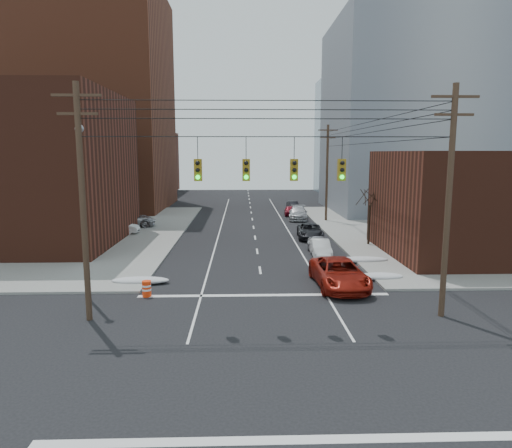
{
  "coord_description": "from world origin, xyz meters",
  "views": [
    {
      "loc": [
        -1.18,
        -18.01,
        7.88
      ],
      "look_at": [
        -0.24,
        13.14,
        3.0
      ],
      "focal_mm": 32.0,
      "sensor_mm": 36.0,
      "label": 1
    }
  ],
  "objects": [
    {
      "name": "bare_tree",
      "position": [
        9.59,
        20.0,
        2.32
      ],
      "size": [
        2.09,
        2.2,
        4.93
      ],
      "color": "black",
      "rests_on": "ground"
    },
    {
      "name": "parked_car_a",
      "position": [
        4.89,
        17.04,
        0.67
      ],
      "size": [
        1.59,
        3.95,
        1.35
      ],
      "primitive_type": "imported",
      "rotation": [
        0.0,
        0.0,
        0.0
      ],
      "color": "#A6A6AA",
      "rests_on": "ground"
    },
    {
      "name": "lot_car_d",
      "position": [
        -19.14,
        26.26,
        0.77
      ],
      "size": [
        3.93,
        2.57,
        1.24
      ],
      "primitive_type": "imported",
      "rotation": [
        0.0,
        0.0,
        1.9
      ],
      "color": "#B3B2B7",
      "rests_on": "sidewalk_nw"
    },
    {
      "name": "utility_pole_far",
      "position": [
        8.5,
        34.0,
        5.78
      ],
      "size": [
        2.2,
        0.28,
        11.0
      ],
      "color": "#473323",
      "rests_on": "ground"
    },
    {
      "name": "utility_pole_right",
      "position": [
        8.5,
        3.0,
        5.78
      ],
      "size": [
        2.2,
        0.28,
        11.0
      ],
      "color": "#473323",
      "rests_on": "ground"
    },
    {
      "name": "building_glass",
      "position": [
        24.0,
        70.0,
        11.0
      ],
      "size": [
        20.0,
        18.0,
        22.0
      ],
      "primitive_type": "cube",
      "color": "gray",
      "rests_on": "ground"
    },
    {
      "name": "lot_car_c",
      "position": [
        -19.77,
        19.42,
        0.79
      ],
      "size": [
        4.7,
        2.7,
        1.28
      ],
      "primitive_type": "imported",
      "rotation": [
        0.0,
        0.0,
        1.35
      ],
      "color": "black",
      "rests_on": "sidewalk_nw"
    },
    {
      "name": "parked_car_b",
      "position": [
        4.8,
        16.05,
        0.64
      ],
      "size": [
        1.47,
        3.9,
        1.27
      ],
      "primitive_type": "imported",
      "rotation": [
        0.0,
        0.0,
        -0.03
      ],
      "color": "silver",
      "rests_on": "ground"
    },
    {
      "name": "street_light",
      "position": [
        -9.5,
        6.0,
        5.54
      ],
      "size": [
        0.44,
        0.44,
        9.32
      ],
      "color": "gray",
      "rests_on": "ground"
    },
    {
      "name": "building_storefront",
      "position": [
        18.0,
        16.0,
        4.0
      ],
      "size": [
        16.0,
        12.0,
        8.0
      ],
      "primitive_type": "cube",
      "color": "#502418",
      "rests_on": "ground"
    },
    {
      "name": "parked_car_c",
      "position": [
        5.09,
        23.53,
        0.68
      ],
      "size": [
        2.6,
        5.05,
        1.36
      ],
      "primitive_type": "imported",
      "rotation": [
        0.0,
        0.0,
        -0.07
      ],
      "color": "black",
      "rests_on": "ground"
    },
    {
      "name": "parked_car_f",
      "position": [
        5.85,
        44.63,
        0.61
      ],
      "size": [
        1.6,
        3.8,
        1.22
      ],
      "primitive_type": "imported",
      "rotation": [
        0.0,
        0.0,
        0.08
      ],
      "color": "black",
      "rests_on": "ground"
    },
    {
      "name": "snow_ne",
      "position": [
        7.4,
        9.5,
        0.21
      ],
      "size": [
        3.0,
        1.08,
        0.42
      ],
      "primitive_type": "ellipsoid",
      "color": "silver",
      "rests_on": "ground"
    },
    {
      "name": "building_brick_near",
      "position": [
        -22.0,
        22.0,
        6.5
      ],
      "size": [
        20.0,
        16.0,
        13.0
      ],
      "primitive_type": "cube",
      "color": "#502418",
      "rests_on": "ground"
    },
    {
      "name": "building_office",
      "position": [
        22.0,
        44.0,
        12.5
      ],
      "size": [
        22.0,
        20.0,
        25.0
      ],
      "primitive_type": "cube",
      "color": "gray",
      "rests_on": "ground"
    },
    {
      "name": "red_pickup",
      "position": [
        4.52,
        8.0,
        0.83
      ],
      "size": [
        2.95,
        6.04,
        1.65
      ],
      "primitive_type": "imported",
      "rotation": [
        0.0,
        0.0,
        0.04
      ],
      "color": "maroon",
      "rests_on": "ground"
    },
    {
      "name": "building_brick_tall",
      "position": [
        -24.0,
        48.0,
        15.0
      ],
      "size": [
        24.0,
        20.0,
        30.0
      ],
      "primitive_type": "cube",
      "color": "brown",
      "rests_on": "ground"
    },
    {
      "name": "snow_east_far",
      "position": [
        7.4,
        14.0,
        0.21
      ],
      "size": [
        4.0,
        1.08,
        0.42
      ],
      "primitive_type": "ellipsoid",
      "color": "silver",
      "rests_on": "ground"
    },
    {
      "name": "ground",
      "position": [
        0.0,
        0.0,
        0.0
      ],
      "size": [
        160.0,
        160.0,
        0.0
      ],
      "primitive_type": "plane",
      "color": "black",
      "rests_on": "ground"
    },
    {
      "name": "snow_nw",
      "position": [
        -7.4,
        9.0,
        0.21
      ],
      "size": [
        3.5,
        1.08,
        0.42
      ],
      "primitive_type": "ellipsoid",
      "color": "silver",
      "rests_on": "ground"
    },
    {
      "name": "lot_car_b",
      "position": [
        -13.19,
        29.68,
        0.94
      ],
      "size": [
        6.23,
        4.2,
        1.59
      ],
      "primitive_type": "imported",
      "rotation": [
        0.0,
        0.0,
        1.87
      ],
      "color": "#ADADB2",
      "rests_on": "sidewalk_nw"
    },
    {
      "name": "lot_car_a",
      "position": [
        -13.09,
        25.76,
        0.78
      ],
      "size": [
        3.82,
        1.36,
        1.25
      ],
      "primitive_type": "imported",
      "rotation": [
        0.0,
        0.0,
        1.56
      ],
      "color": "silver",
      "rests_on": "sidewalk_nw"
    },
    {
      "name": "construction_barrel",
      "position": [
        -6.5,
        6.5,
        0.46
      ],
      "size": [
        0.57,
        0.57,
        0.89
      ],
      "rotation": [
        0.0,
        0.0,
        0.15
      ],
      "color": "#FF380D",
      "rests_on": "ground"
    },
    {
      "name": "building_brick_far",
      "position": [
        -26.0,
        74.0,
        6.0
      ],
      "size": [
        22.0,
        18.0,
        12.0
      ],
      "primitive_type": "cube",
      "color": "#502418",
      "rests_on": "ground"
    },
    {
      "name": "traffic_signals",
      "position": [
        0.1,
        2.97,
        7.17
      ],
      "size": [
        17.0,
        0.42,
        2.02
      ],
      "color": "black",
      "rests_on": "ground"
    },
    {
      "name": "parked_car_d",
      "position": [
        5.45,
        35.6,
        0.77
      ],
      "size": [
        2.75,
        5.52,
        1.54
      ],
      "primitive_type": "imported",
      "rotation": [
        0.0,
        0.0,
        -0.11
      ],
      "color": "#A7A7AC",
      "rests_on": "ground"
    },
    {
      "name": "utility_pole_left",
      "position": [
        -8.5,
        3.0,
        5.78
      ],
      "size": [
        2.2,
        0.28,
        11.0
      ],
      "color": "#473323",
      "rests_on": "ground"
    },
    {
      "name": "parked_car_e",
      "position": [
        4.89,
        39.28,
        0.61
      ],
      "size": [
        1.69,
        3.67,
        1.22
      ],
      "primitive_type": "imported",
      "rotation": [
        0.0,
        0.0,
        -0.07
      ],
      "color": "maroon",
      "rests_on": "ground"
    }
  ]
}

